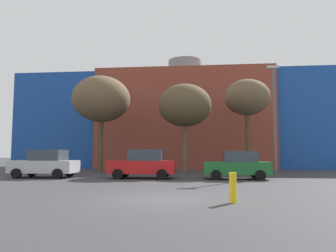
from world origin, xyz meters
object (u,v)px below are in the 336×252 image
Objects in this scene: parked_car_2 at (237,165)px; bare_tree_0 at (185,106)px; street_lamp at (274,113)px; parked_car_0 at (45,164)px; bare_tree_1 at (101,100)px; bare_tree_2 at (247,98)px; bollard_yellow_0 at (233,188)px; parked_car_1 at (143,164)px.

bare_tree_0 is (-3.52, 5.28, 4.68)m from parked_car_2.
parked_car_2 is 0.52× the size of street_lamp.
parked_car_0 is 0.52× the size of bare_tree_1.
bare_tree_2 is at bearing -156.35° from parked_car_0.
street_lamp is (4.31, 11.93, 4.00)m from bollard_yellow_0.
parked_car_0 is 6.68m from parked_car_1.
parked_car_1 is 0.54× the size of street_lamp.
bare_tree_0 is 7.19m from street_lamp.
bare_tree_0 is at bearing 155.75° from street_lamp.
street_lamp is at bearing -13.61° from bare_tree_1.
bare_tree_1 is at bearing 176.83° from bare_tree_0.
parked_car_1 is 0.59× the size of bare_tree_0.
bare_tree_1 reaches higher than parked_car_1.
parked_car_0 is 11.57m from bare_tree_0.
bare_tree_2 is at bearing 107.18° from street_lamp.
bare_tree_1 reaches higher than bollard_yellow_0.
parked_car_0 is at bearing -109.02° from bare_tree_1.
bare_tree_2 is 7.94× the size of bollard_yellow_0.
bollard_yellow_0 is (2.17, -14.85, -5.06)m from bare_tree_0.
bare_tree_1 is (-10.76, 5.68, 5.38)m from parked_car_2.
parked_car_2 is at bearing -105.36° from bare_tree_2.
bare_tree_1 is (1.96, 5.68, 5.34)m from parked_car_0.
bare_tree_1 reaches higher than street_lamp.
parked_car_1 is 6.03m from parked_car_2.
bollard_yellow_0 is 13.30m from street_lamp.
bare_tree_1 is at bearing -27.85° from parked_car_2.
parked_car_0 is 4.34× the size of bollard_yellow_0.
street_lamp is (13.72, -3.32, -1.77)m from bare_tree_1.
bare_tree_1 is at bearing -109.02° from parked_car_0.
bare_tree_0 is 0.93× the size of street_lamp.
bollard_yellow_0 is 0.13× the size of street_lamp.
bollard_yellow_0 is at bearing 82.00° from parked_car_2.
parked_car_2 is at bearing -56.33° from bare_tree_0.
bare_tree_1 is at bearing -50.26° from parked_car_1.
street_lamp reaches higher than bare_tree_0.
parked_car_2 is 4.12× the size of bollard_yellow_0.
bollard_yellow_0 is (11.37, -9.57, -0.43)m from parked_car_0.
parked_car_0 is 8.04m from bare_tree_1.
parked_car_1 reaches higher than parked_car_2.
street_lamp reaches higher than parked_car_1.
bare_tree_0 is (9.20, 5.28, 4.63)m from parked_car_0.
bare_tree_1 reaches higher than bare_tree_2.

